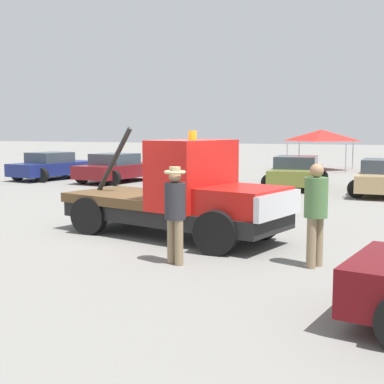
{
  "coord_description": "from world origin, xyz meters",
  "views": [
    {
      "loc": [
        5.17,
        -10.94,
        2.44
      ],
      "look_at": [
        0.5,
        0.0,
        1.05
      ],
      "focal_mm": 50.0,
      "sensor_mm": 36.0,
      "label": 1
    }
  ],
  "objects_px": {
    "parked_car_olive": "(296,172)",
    "canopy_tent_red": "(322,135)",
    "person_at_hood": "(175,207)",
    "parked_car_navy": "(53,166)",
    "parked_car_maroon": "(117,168)",
    "person_near_truck": "(316,208)",
    "parked_car_teal": "(195,171)",
    "tow_truck": "(183,197)"
  },
  "relations": [
    {
      "from": "tow_truck",
      "to": "canopy_tent_red",
      "type": "distance_m",
      "value": 22.28
    },
    {
      "from": "person_at_hood",
      "to": "parked_car_maroon",
      "type": "height_order",
      "value": "person_at_hood"
    },
    {
      "from": "parked_car_navy",
      "to": "parked_car_maroon",
      "type": "relative_size",
      "value": 1.04
    },
    {
      "from": "person_near_truck",
      "to": "person_at_hood",
      "type": "distance_m",
      "value": 2.5
    },
    {
      "from": "tow_truck",
      "to": "person_at_hood",
      "type": "height_order",
      "value": "tow_truck"
    },
    {
      "from": "person_at_hood",
      "to": "parked_car_teal",
      "type": "bearing_deg",
      "value": -134.19
    },
    {
      "from": "parked_car_maroon",
      "to": "tow_truck",
      "type": "bearing_deg",
      "value": -134.75
    },
    {
      "from": "canopy_tent_red",
      "to": "person_at_hood",
      "type": "bearing_deg",
      "value": -86.4
    },
    {
      "from": "parked_car_maroon",
      "to": "canopy_tent_red",
      "type": "distance_m",
      "value": 13.81
    },
    {
      "from": "tow_truck",
      "to": "person_near_truck",
      "type": "bearing_deg",
      "value": -11.01
    },
    {
      "from": "canopy_tent_red",
      "to": "tow_truck",
      "type": "bearing_deg",
      "value": -88.15
    },
    {
      "from": "canopy_tent_red",
      "to": "parked_car_navy",
      "type": "bearing_deg",
      "value": -133.95
    },
    {
      "from": "tow_truck",
      "to": "parked_car_maroon",
      "type": "bearing_deg",
      "value": 140.43
    },
    {
      "from": "tow_truck",
      "to": "person_at_hood",
      "type": "bearing_deg",
      "value": -56.6
    },
    {
      "from": "person_near_truck",
      "to": "parked_car_navy",
      "type": "relative_size",
      "value": 0.39
    },
    {
      "from": "parked_car_navy",
      "to": "canopy_tent_red",
      "type": "xyz_separation_m",
      "value": [
        11.13,
        11.55,
        1.45
      ]
    },
    {
      "from": "parked_car_teal",
      "to": "parked_car_navy",
      "type": "bearing_deg",
      "value": 85.05
    },
    {
      "from": "parked_car_maroon",
      "to": "canopy_tent_red",
      "type": "bearing_deg",
      "value": -25.03
    },
    {
      "from": "person_near_truck",
      "to": "parked_car_navy",
      "type": "bearing_deg",
      "value": 163.41
    },
    {
      "from": "parked_car_olive",
      "to": "canopy_tent_red",
      "type": "bearing_deg",
      "value": -2.12
    },
    {
      "from": "parked_car_maroon",
      "to": "canopy_tent_red",
      "type": "height_order",
      "value": "canopy_tent_red"
    },
    {
      "from": "parked_car_navy",
      "to": "parked_car_teal",
      "type": "distance_m",
      "value": 7.71
    },
    {
      "from": "parked_car_navy",
      "to": "parked_car_maroon",
      "type": "height_order",
      "value": "same"
    },
    {
      "from": "person_at_hood",
      "to": "canopy_tent_red",
      "type": "height_order",
      "value": "canopy_tent_red"
    },
    {
      "from": "parked_car_teal",
      "to": "parked_car_maroon",
      "type": "bearing_deg",
      "value": 84.0
    },
    {
      "from": "tow_truck",
      "to": "parked_car_navy",
      "type": "xyz_separation_m",
      "value": [
        -11.85,
        10.69,
        -0.29
      ]
    },
    {
      "from": "person_at_hood",
      "to": "person_near_truck",
      "type": "bearing_deg",
      "value": 133.1
    },
    {
      "from": "tow_truck",
      "to": "parked_car_maroon",
      "type": "xyz_separation_m",
      "value": [
        -8.18,
        10.71,
        -0.29
      ]
    },
    {
      "from": "person_at_hood",
      "to": "parked_car_teal",
      "type": "xyz_separation_m",
      "value": [
        -4.96,
        12.79,
        -0.4
      ]
    },
    {
      "from": "parked_car_navy",
      "to": "parked_car_olive",
      "type": "bearing_deg",
      "value": -75.49
    },
    {
      "from": "person_near_truck",
      "to": "person_at_hood",
      "type": "bearing_deg",
      "value": -139.26
    },
    {
      "from": "parked_car_teal",
      "to": "tow_truck",
      "type": "bearing_deg",
      "value": -162.71
    },
    {
      "from": "person_at_hood",
      "to": "parked_car_teal",
      "type": "distance_m",
      "value": 13.73
    },
    {
      "from": "person_at_hood",
      "to": "parked_car_navy",
      "type": "bearing_deg",
      "value": -110.92
    },
    {
      "from": "parked_car_teal",
      "to": "parked_car_olive",
      "type": "xyz_separation_m",
      "value": [
        4.2,
        1.06,
        0.0
      ]
    },
    {
      "from": "parked_car_navy",
      "to": "parked_car_maroon",
      "type": "xyz_separation_m",
      "value": [
        3.67,
        0.02,
        0.0
      ]
    },
    {
      "from": "person_near_truck",
      "to": "parked_car_maroon",
      "type": "distance_m",
      "value": 16.64
    },
    {
      "from": "person_near_truck",
      "to": "parked_car_teal",
      "type": "bearing_deg",
      "value": 143.69
    },
    {
      "from": "tow_truck",
      "to": "parked_car_olive",
      "type": "xyz_separation_m",
      "value": [
        0.06,
        11.63,
        -0.29
      ]
    },
    {
      "from": "parked_car_navy",
      "to": "parked_car_teal",
      "type": "relative_size",
      "value": 0.96
    },
    {
      "from": "parked_car_olive",
      "to": "canopy_tent_red",
      "type": "relative_size",
      "value": 1.43
    },
    {
      "from": "parked_car_teal",
      "to": "canopy_tent_red",
      "type": "bearing_deg",
      "value": -20.44
    }
  ]
}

